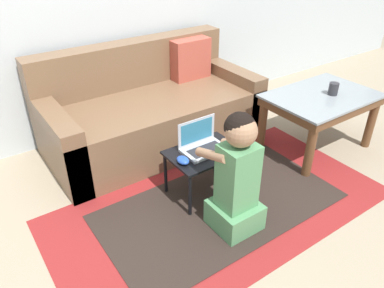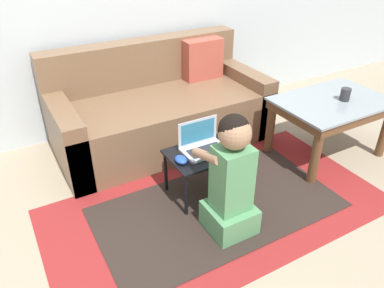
# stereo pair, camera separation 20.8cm
# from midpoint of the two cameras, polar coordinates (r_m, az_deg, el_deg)

# --- Properties ---
(ground_plane) EXTENTS (16.00, 16.00, 0.00)m
(ground_plane) POSITION_cam_midpoint_polar(r_m,az_deg,el_deg) (2.55, 4.24, -11.17)
(ground_plane) COLOR gray
(area_rug) EXTENTS (2.30, 1.22, 0.01)m
(area_rug) POSITION_cam_midpoint_polar(r_m,az_deg,el_deg) (2.63, 6.30, -9.67)
(area_rug) COLOR maroon
(area_rug) RESTS_ON ground_plane
(couch) EXTENTS (1.79, 0.88, 0.83)m
(couch) POSITION_cam_midpoint_polar(r_m,az_deg,el_deg) (3.27, -3.11, 5.27)
(couch) COLOR brown
(couch) RESTS_ON ground_plane
(coffee_table) EXTENTS (0.89, 0.62, 0.49)m
(coffee_table) POSITION_cam_midpoint_polar(r_m,az_deg,el_deg) (3.22, 22.27, 4.90)
(coffee_table) COLOR gray
(coffee_table) RESTS_ON ground_plane
(laptop_desk) EXTENTS (0.50, 0.35, 0.35)m
(laptop_desk) POSITION_cam_midpoint_polar(r_m,az_deg,el_deg) (2.58, 4.16, -2.18)
(laptop_desk) COLOR black
(laptop_desk) RESTS_ON ground_plane
(laptop) EXTENTS (0.30, 0.20, 0.21)m
(laptop) POSITION_cam_midpoint_polar(r_m,az_deg,el_deg) (2.56, 4.00, -0.31)
(laptop) COLOR #B7BCC6
(laptop) RESTS_ON laptop_desk
(computer_mouse) EXTENTS (0.07, 0.10, 0.04)m
(computer_mouse) POSITION_cam_midpoint_polar(r_m,az_deg,el_deg) (2.43, 0.75, -2.47)
(computer_mouse) COLOR #234CB2
(computer_mouse) RESTS_ON laptop_desk
(person_seated) EXTENTS (0.28, 0.41, 0.81)m
(person_seated) POSITION_cam_midpoint_polar(r_m,az_deg,el_deg) (2.24, 8.66, -5.35)
(person_seated) COLOR #518E5B
(person_seated) RESTS_ON ground_plane
(cup_on_table) EXTENTS (0.08, 0.08, 0.10)m
(cup_on_table) POSITION_cam_midpoint_polar(r_m,az_deg,el_deg) (3.20, 24.09, 6.87)
(cup_on_table) COLOR #2D2D33
(cup_on_table) RESTS_ON coffee_table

